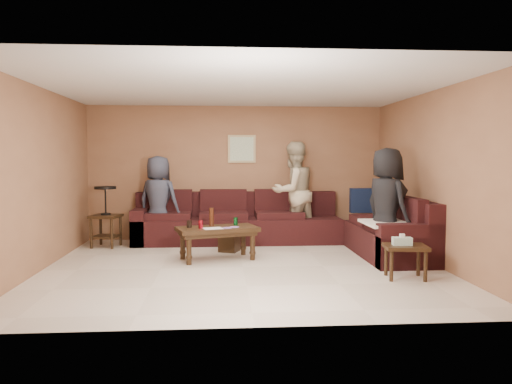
# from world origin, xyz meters

# --- Properties ---
(room) EXTENTS (5.60, 5.50, 2.50)m
(room) POSITION_xyz_m (0.00, 0.00, 1.66)
(room) COLOR beige
(room) RESTS_ON ground
(sectional_sofa) EXTENTS (4.65, 2.90, 0.97)m
(sectional_sofa) POSITION_xyz_m (0.81, 1.52, 0.33)
(sectional_sofa) COLOR black
(sectional_sofa) RESTS_ON ground
(coffee_table) EXTENTS (1.30, 0.90, 0.78)m
(coffee_table) POSITION_xyz_m (-0.36, 0.55, 0.42)
(coffee_table) COLOR black
(coffee_table) RESTS_ON ground
(end_table_left) EXTENTS (0.54, 0.54, 1.05)m
(end_table_left) POSITION_xyz_m (-2.27, 1.76, 0.55)
(end_table_left) COLOR black
(end_table_left) RESTS_ON ground
(side_table_right) EXTENTS (0.57, 0.49, 0.58)m
(side_table_right) POSITION_xyz_m (2.03, -0.81, 0.38)
(side_table_right) COLOR black
(side_table_right) RESTS_ON ground
(waste_bin) EXTENTS (0.37, 0.37, 0.34)m
(waste_bin) POSITION_xyz_m (-0.17, 1.19, 0.17)
(waste_bin) COLOR black
(waste_bin) RESTS_ON ground
(wall_art) EXTENTS (0.52, 0.04, 0.52)m
(wall_art) POSITION_xyz_m (0.10, 2.48, 1.70)
(wall_art) COLOR tan
(wall_art) RESTS_ON ground
(person_left) EXTENTS (0.90, 0.75, 1.57)m
(person_left) POSITION_xyz_m (-1.40, 1.98, 0.79)
(person_left) COLOR #2F3342
(person_left) RESTS_ON ground
(person_middle) EXTENTS (1.11, 1.04, 1.83)m
(person_middle) POSITION_xyz_m (1.02, 2.05, 0.91)
(person_middle) COLOR #BAAA8A
(person_middle) RESTS_ON ground
(person_right) EXTENTS (0.80, 0.96, 1.69)m
(person_right) POSITION_xyz_m (2.15, 0.28, 0.84)
(person_right) COLOR black
(person_right) RESTS_ON ground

